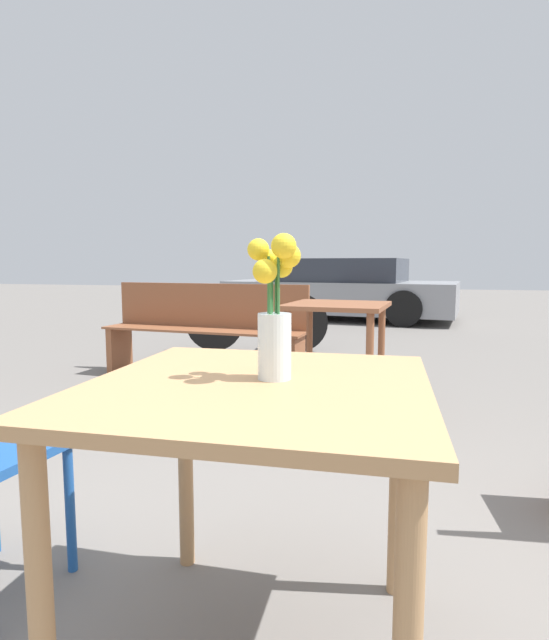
{
  "coord_description": "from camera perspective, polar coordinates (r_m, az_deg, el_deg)",
  "views": [
    {
      "loc": [
        0.34,
        -1.15,
        1.03
      ],
      "look_at": [
        0.03,
        0.04,
        0.89
      ],
      "focal_mm": 28.0,
      "sensor_mm": 36.0,
      "label": 1
    }
  ],
  "objects": [
    {
      "name": "table_back",
      "position": [
        3.53,
        7.14,
        -0.44
      ],
      "size": [
        0.73,
        0.74,
        0.76
      ],
      "color": "brown",
      "rests_on": "ground_plane"
    },
    {
      "name": "parked_car",
      "position": [
        9.45,
        7.51,
        3.46
      ],
      "size": [
        4.37,
        2.3,
        1.12
      ],
      "color": "gray",
      "rests_on": "ground_plane"
    },
    {
      "name": "bench_middle",
      "position": [
        4.57,
        -7.85,
        -0.59
      ],
      "size": [
        1.92,
        0.52,
        0.85
      ],
      "color": "brown",
      "rests_on": "ground_plane"
    },
    {
      "name": "flower_vase",
      "position": [
        1.22,
        0.05,
        0.59
      ],
      "size": [
        0.13,
        0.14,
        0.36
      ],
      "color": "silver",
      "rests_on": "table_front"
    },
    {
      "name": "table_front",
      "position": [
        1.26,
        -1.9,
        -11.92
      ],
      "size": [
        0.84,
        0.87,
        0.75
      ],
      "color": "tan",
      "rests_on": "ground_plane"
    },
    {
      "name": "bicycle",
      "position": [
        5.86,
        -2.09,
        -0.13
      ],
      "size": [
        1.66,
        0.47,
        0.79
      ],
      "color": "black",
      "rests_on": "ground_plane"
    }
  ]
}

